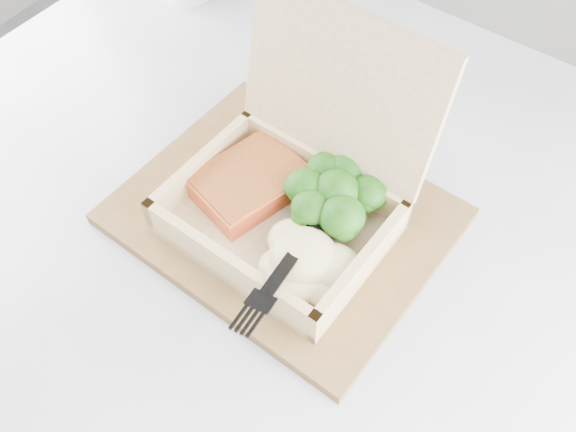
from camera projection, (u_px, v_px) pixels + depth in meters
The scene contains 8 objects.
cafe_table at pixel (247, 296), 0.84m from camera, with size 0.90×0.90×0.75m.
serving_tray at pixel (283, 216), 0.67m from camera, with size 0.32×0.25×0.01m, color brown.
takeout_container at pixel (298, 178), 0.63m from camera, with size 0.22×0.21×0.20m.
salmon_fillet at pixel (249, 182), 0.66m from camera, with size 0.08×0.11×0.02m, color orange.
broccoli_pile at pixel (336, 197), 0.64m from camera, with size 0.11×0.11×0.04m, color #266516, non-canonical shape.
mashed_potatoes at pixel (303, 256), 0.60m from camera, with size 0.10×0.09×0.04m, color beige.
plastic_fork at pixel (306, 235), 0.59m from camera, with size 0.04×0.17×0.02m.
receipt at pixel (381, 131), 0.75m from camera, with size 0.08×0.15×0.00m, color white.
Camera 1 is at (-0.29, 0.32, 1.30)m, focal length 40.00 mm.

